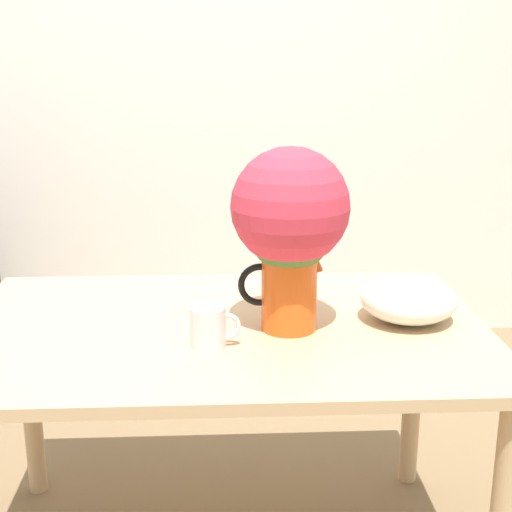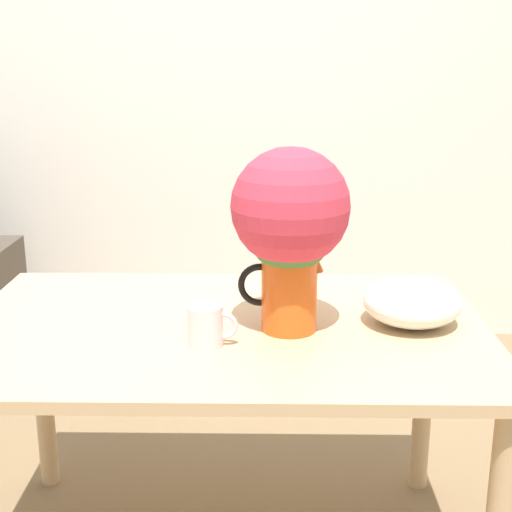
% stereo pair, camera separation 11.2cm
% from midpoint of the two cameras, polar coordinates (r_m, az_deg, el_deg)
% --- Properties ---
extents(wall_back, '(8.00, 0.05, 2.60)m').
position_cam_midpoint_polar(wall_back, '(3.54, -5.11, 13.93)').
color(wall_back, silver).
rests_on(wall_back, ground_plane).
extents(table, '(1.37, 0.89, 0.73)m').
position_cam_midpoint_polar(table, '(1.91, -4.32, -8.13)').
color(table, tan).
rests_on(table, ground_plane).
extents(flower_vase, '(0.30, 0.30, 0.47)m').
position_cam_midpoint_polar(flower_vase, '(1.76, 0.91, 2.78)').
color(flower_vase, '#E05619').
rests_on(flower_vase, table).
extents(coffee_mug, '(0.12, 0.09, 0.10)m').
position_cam_midpoint_polar(coffee_mug, '(1.72, -5.65, -5.68)').
color(coffee_mug, silver).
rests_on(coffee_mug, table).
extents(white_bowl, '(0.25, 0.25, 0.12)m').
position_cam_midpoint_polar(white_bowl, '(1.91, 10.45, -3.43)').
color(white_bowl, silver).
rests_on(white_bowl, table).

